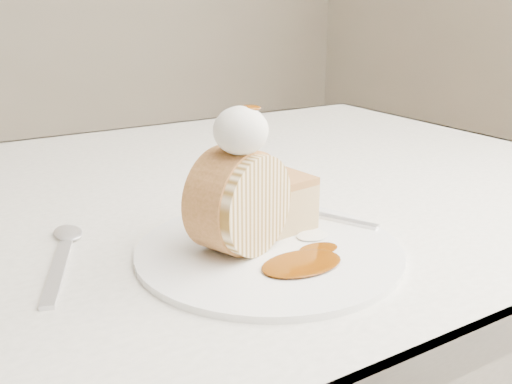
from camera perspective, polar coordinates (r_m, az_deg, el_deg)
table at (r=0.82m, az=-9.42°, el=-6.27°), size 1.40×0.90×0.75m
plate at (r=0.60m, az=1.32°, el=-5.85°), size 0.31×0.31×0.01m
roulade_slice at (r=0.58m, az=-1.67°, el=-0.97°), size 0.12×0.09×0.10m
cake_chunk at (r=0.64m, az=2.60°, el=-1.37°), size 0.07×0.06×0.05m
whipped_cream at (r=0.55m, az=-1.54°, el=6.15°), size 0.05×0.05×0.05m
caramel_drizzle at (r=0.55m, az=-0.80°, el=8.99°), size 0.03×0.02×0.01m
caramel_pool at (r=0.56m, az=4.59°, el=-7.11°), size 0.09×0.07×0.00m
fork at (r=0.68m, az=7.41°, el=-2.52°), size 0.09×0.16×0.00m
spoon at (r=0.59m, az=-19.23°, el=-7.49°), size 0.09×0.18×0.00m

